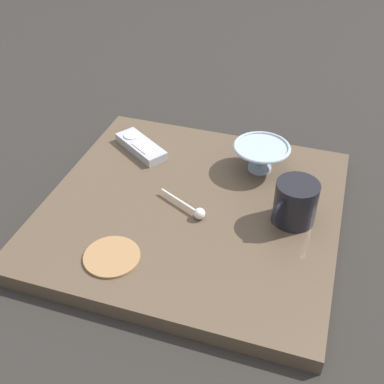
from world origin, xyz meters
name	(u,v)px	position (x,y,z in m)	size (l,w,h in m)	color
ground_plane	(192,216)	(0.00, 0.00, 0.00)	(6.00, 6.00, 0.00)	black
table	(192,210)	(0.00, 0.00, 0.02)	(0.60, 0.62, 0.03)	#4C3D2D
cereal_bowl	(261,156)	(-0.17, 0.11, 0.07)	(0.13, 0.13, 0.07)	#8C9EAD
coffee_mug	(295,203)	(-0.02, 0.21, 0.08)	(0.11, 0.09, 0.09)	black
teaspoon	(195,211)	(0.03, 0.02, 0.05)	(0.07, 0.12, 0.02)	silver
tv_remote_near	(141,146)	(-0.16, -0.18, 0.05)	(0.13, 0.16, 0.02)	#9E9EA3
drink_coaster	(112,257)	(0.20, -0.10, 0.04)	(0.11, 0.11, 0.01)	olive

